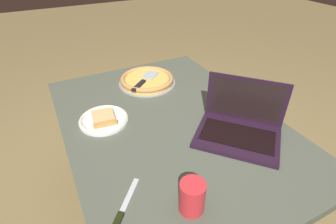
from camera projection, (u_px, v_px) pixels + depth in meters
ground_plane at (169, 214)px, 1.60m from camera, size 12.00×12.00×0.00m
dining_table at (170, 131)px, 1.24m from camera, size 1.28×0.92×0.70m
laptop at (240, 125)px, 1.11m from camera, size 0.42×0.42×0.22m
pizza_plate at (104, 119)px, 1.20m from camera, size 0.22×0.22×0.04m
pizza_tray at (147, 80)px, 1.50m from camera, size 0.32×0.32×0.04m
table_knife at (121, 214)px, 0.80m from camera, size 0.19×0.17×0.01m
drink_cup at (192, 196)px, 0.79m from camera, size 0.08×0.08×0.11m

